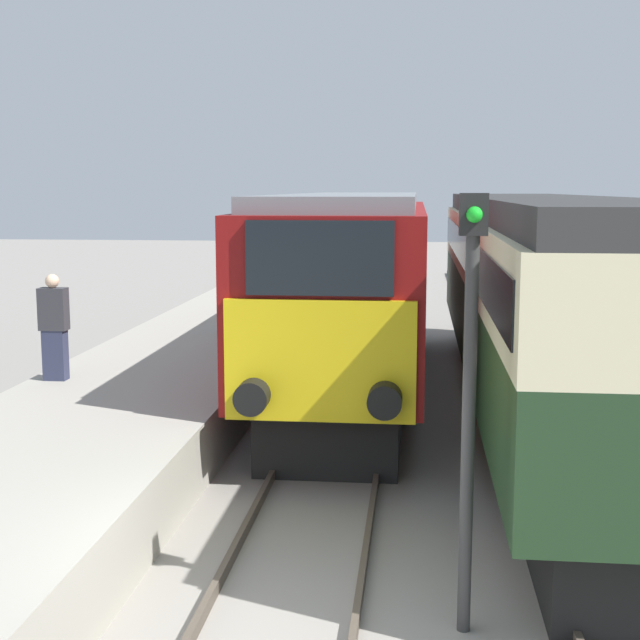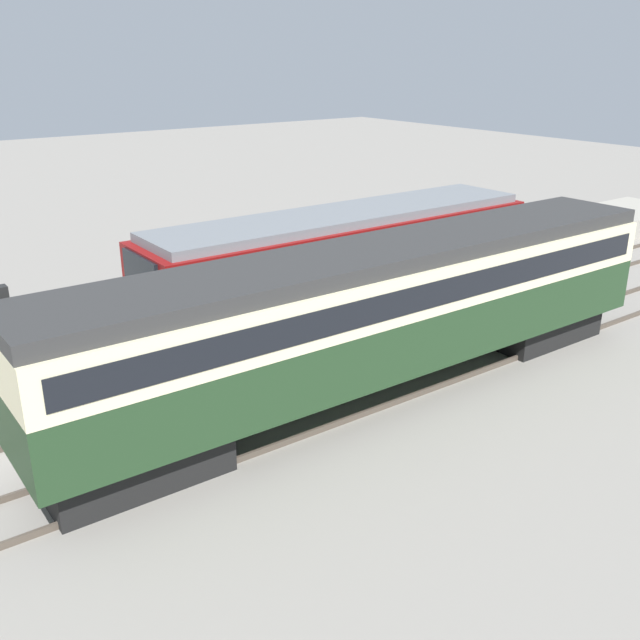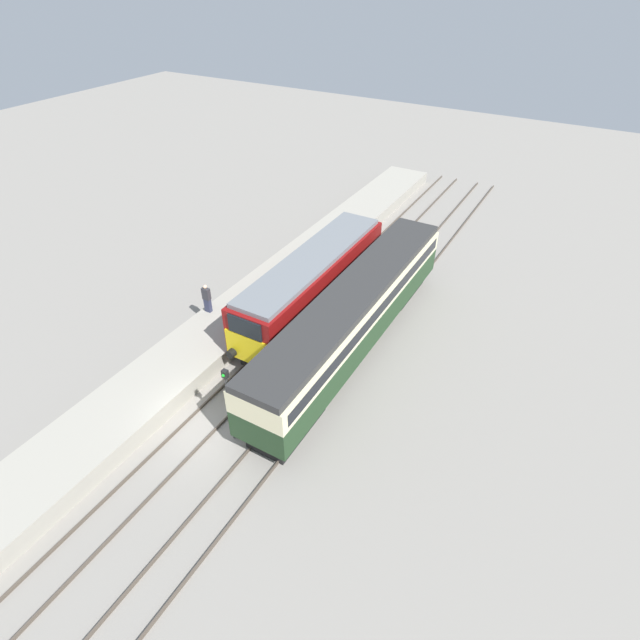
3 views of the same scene
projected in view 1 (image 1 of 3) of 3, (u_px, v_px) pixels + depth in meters
The scene contains 9 objects.
ground_plane at pixel (274, 637), 8.00m from camera, with size 120.00×120.00×0.00m, color gray.
platform_left at pixel (165, 385), 16.16m from camera, with size 3.50×50.00×0.91m.
rails_near_track at pixel (329, 462), 12.91m from camera, with size 1.51×60.00×0.14m.
rails_far_track at pixel (569, 470), 12.55m from camera, with size 1.50×60.00×0.14m.
locomotive at pixel (354, 284), 17.45m from camera, with size 2.70×12.72×3.89m.
passenger_carriage at pixel (542, 285), 15.48m from camera, with size 2.75×17.16×3.86m.
person_on_platform at pixel (54, 328), 14.37m from camera, with size 0.44×0.26×1.73m.
signal_post at pixel (470, 378), 7.79m from camera, with size 0.24×0.28×3.96m.
luggage_crate at pixel (247, 316), 19.67m from camera, with size 0.70×0.56×0.60m.
Camera 1 is at (1.22, -7.41, 4.00)m, focal length 50.00 mm.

